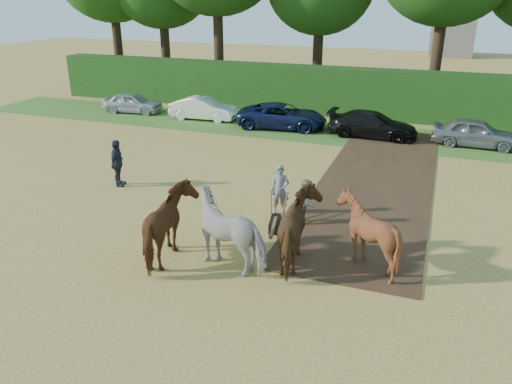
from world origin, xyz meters
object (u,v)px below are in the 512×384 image
object	(u,v)px
spectator_near	(306,202)
plough_team	(268,229)
spectator_far	(117,163)
parked_cars	(420,128)

from	to	relation	value
spectator_near	plough_team	bearing A→B (deg)	177.78
spectator_far	parked_cars	size ratio (longest dim) A/B	0.05
spectator_near	parked_cars	size ratio (longest dim) A/B	0.04
spectator_far	plough_team	distance (m)	8.63
spectator_near	plough_team	xyz separation A→B (m)	(-0.37, -2.90, 0.28)
spectator_near	plough_team	distance (m)	2.94
spectator_near	spectator_far	distance (m)	8.18
spectator_near	parked_cars	distance (m)	12.46
spectator_near	spectator_far	size ratio (longest dim) A/B	0.83
spectator_near	parked_cars	bearing A→B (deg)	-8.91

